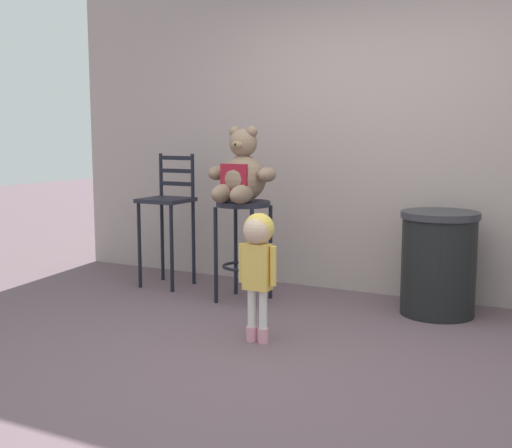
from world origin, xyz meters
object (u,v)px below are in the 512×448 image
bar_stool_with_teddy (243,229)px  bar_chair_empty (168,209)px  trash_bin (438,263)px  child_walking (258,249)px  teddy_bear (241,174)px

bar_stool_with_teddy → bar_chair_empty: size_ratio=0.69×
trash_bin → bar_chair_empty: bar_chair_empty is taller
child_walking → bar_chair_empty: 1.79m
bar_stool_with_teddy → teddy_bear: (-0.00, -0.03, 0.44)m
child_walking → bar_stool_with_teddy: bearing=-83.6°
child_walking → bar_chair_empty: size_ratio=0.72×
teddy_bear → bar_chair_empty: 0.94m
bar_stool_with_teddy → trash_bin: (1.48, 0.31, -0.20)m
bar_chair_empty → bar_stool_with_teddy: bearing=-11.7°
bar_chair_empty → trash_bin: bearing=3.3°
teddy_bear → bar_chair_empty: size_ratio=0.51×
trash_bin → bar_chair_empty: 2.35m
trash_bin → child_walking: bearing=-126.6°
bar_stool_with_teddy → bar_chair_empty: bearing=168.3°
trash_bin → bar_chair_empty: bearing=-176.7°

